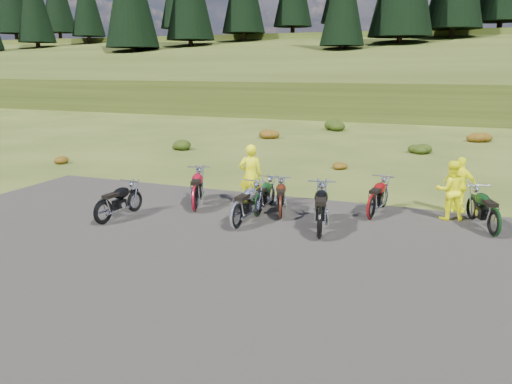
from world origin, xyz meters
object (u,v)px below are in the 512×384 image
at_px(motorcycle_0, 104,225).
at_px(motorcycle_7, 492,237).
at_px(person_middle, 250,176).
at_px(motorcycle_3, 237,230).

distance_m(motorcycle_0, motorcycle_7, 10.14).
bearing_deg(person_middle, motorcycle_0, 21.94).
bearing_deg(motorcycle_7, person_middle, 66.61).
bearing_deg(motorcycle_0, person_middle, -38.58).
height_order(motorcycle_3, person_middle, person_middle).
bearing_deg(motorcycle_7, motorcycle_3, 86.47).
xyz_separation_m(motorcycle_3, motorcycle_7, (6.23, 1.82, 0.00)).
xyz_separation_m(motorcycle_7, person_middle, (-6.74, 0.42, 0.95)).
relative_size(motorcycle_7, person_middle, 1.09).
bearing_deg(motorcycle_0, motorcycle_3, -70.32).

